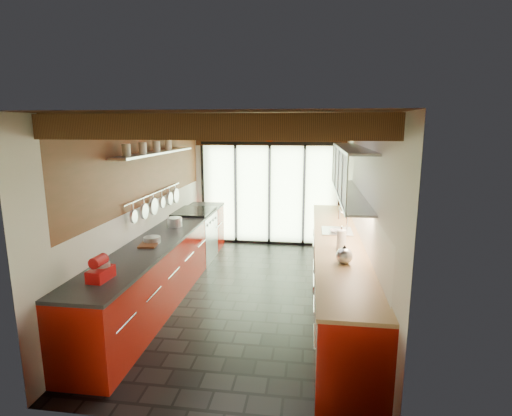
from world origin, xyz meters
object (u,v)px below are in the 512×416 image
at_px(soap_bottle, 341,242).
at_px(stand_mixer, 101,270).
at_px(kettle, 344,255).
at_px(paper_towel, 341,240).
at_px(bowl, 337,231).

bearing_deg(soap_bottle, stand_mixer, -150.00).
relative_size(stand_mixer, kettle, 1.20).
distance_m(kettle, paper_towel, 0.50).
bearing_deg(soap_bottle, kettle, -90.00).
height_order(paper_towel, bowl, paper_towel).
xyz_separation_m(stand_mixer, bowl, (2.54, 2.23, -0.08)).
bearing_deg(soap_bottle, bowl, 90.00).
bearing_deg(paper_towel, stand_mixer, -151.66).
xyz_separation_m(stand_mixer, paper_towel, (2.54, 1.37, 0.03)).
xyz_separation_m(kettle, soap_bottle, (-0.00, 0.60, -0.02)).
bearing_deg(kettle, paper_towel, 90.00).
bearing_deg(stand_mixer, soap_bottle, 30.00).
bearing_deg(paper_towel, kettle, -90.00).
distance_m(stand_mixer, paper_towel, 2.89).
xyz_separation_m(kettle, bowl, (-0.00, 1.37, -0.07)).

